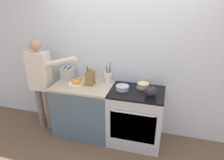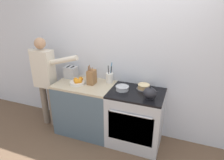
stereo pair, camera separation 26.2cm
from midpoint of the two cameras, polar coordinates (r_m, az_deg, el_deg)
The scene contains 12 objects.
ground_plane at distance 3.24m, azimuth 3.13°, elevation -19.34°, with size 16.00×16.00×0.00m, color brown.
wall_back at distance 3.13m, azimuth 7.22°, elevation 6.49°, with size 8.00×0.04×2.60m.
counter_cabinet at distance 3.40m, azimuth -5.35°, elevation -7.93°, with size 0.92×0.61×0.88m.
stove_range at distance 3.16m, azimuth 9.09°, elevation -10.74°, with size 0.80×0.64×0.88m.
layer_cake at distance 3.04m, azimuth 11.49°, elevation -2.00°, with size 0.22×0.22×0.08m.
tea_kettle at distance 2.79m, azimuth 13.43°, elevation -3.68°, with size 0.22×0.18×0.18m.
mixing_bowl at distance 2.96m, azimuth 5.48°, elevation -2.36°, with size 0.20×0.20×0.07m.
knife_block at distance 3.14m, azimuth -3.47°, elevation 0.82°, with size 0.11×0.16×0.31m.
utensil_crock at distance 3.20m, azimuth 1.69°, elevation 0.69°, with size 0.12×0.12×0.34m.
fruit_bowl at distance 3.17m, azimuth -7.46°, elevation -0.54°, with size 0.23×0.23×0.11m.
toaster at distance 3.43m, azimuth -9.54°, elevation 2.18°, with size 0.21×0.16×0.20m.
person_baker at distance 3.48m, azimuth -16.61°, elevation 1.11°, with size 0.91×0.20×1.58m.
Camera 2 is at (0.82, -2.26, 2.17)m, focal length 32.00 mm.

